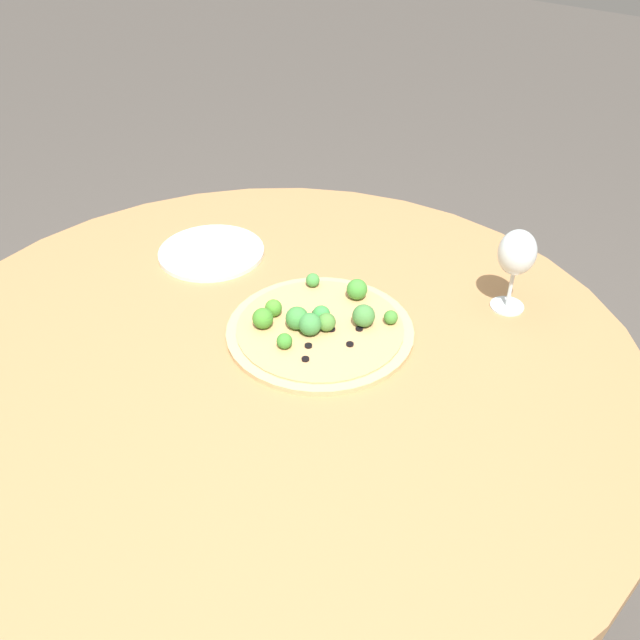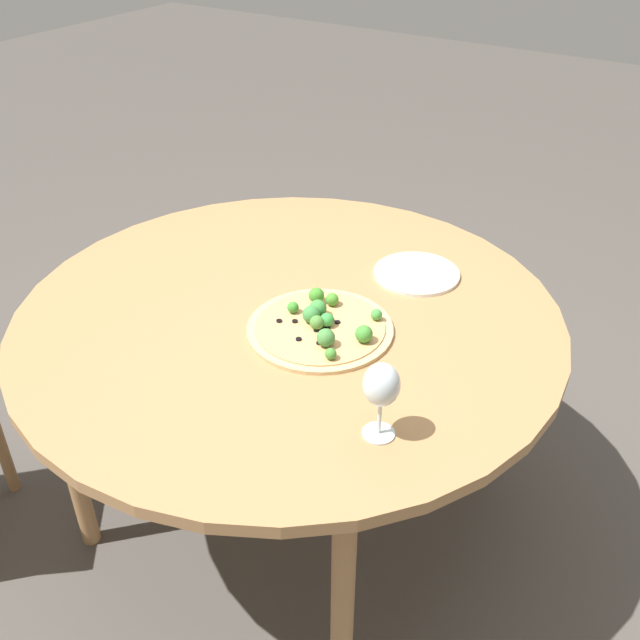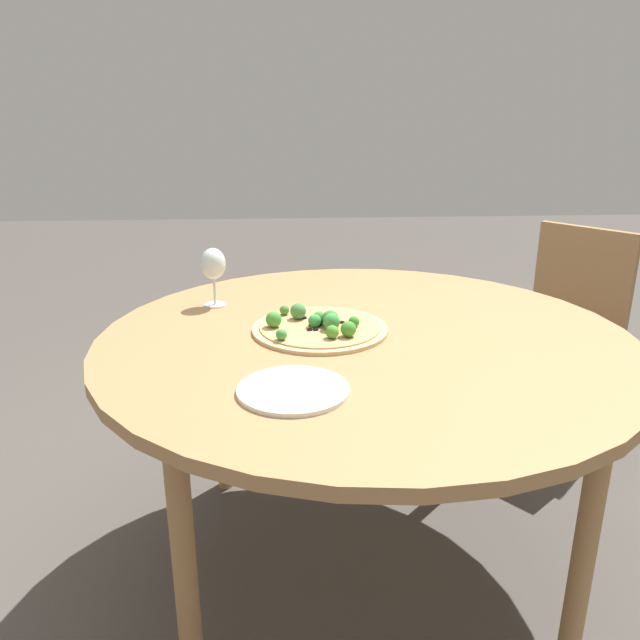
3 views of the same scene
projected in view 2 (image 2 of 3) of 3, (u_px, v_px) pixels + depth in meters
The scene contains 5 objects.
ground_plane at pixel (294, 505), 2.19m from camera, with size 12.00×12.00×0.00m, color #4C4742.
dining_table at pixel (289, 327), 1.82m from camera, with size 1.37×1.37×0.72m.
pizza at pixel (322, 325), 1.71m from camera, with size 0.35×0.35×0.06m.
wine_glass at pixel (381, 387), 1.35m from camera, with size 0.07×0.07×0.17m.
plate_near at pixel (417, 274), 1.93m from camera, with size 0.23×0.23×0.01m.
Camera 2 is at (0.88, -1.22, 1.69)m, focal length 40.00 mm.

